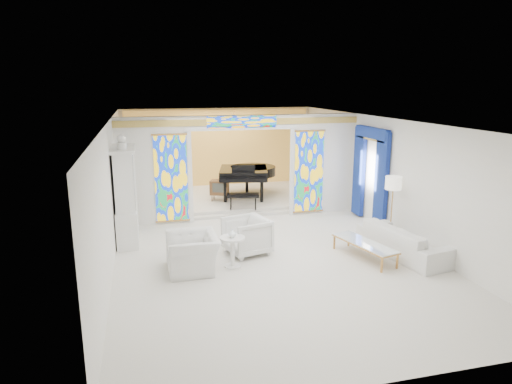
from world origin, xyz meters
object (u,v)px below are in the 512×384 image
object	(u,v)px
china_cabinet	(126,196)
armchair_left	(193,253)
coffee_table	(364,244)
armchair_right	(247,236)
tv_console	(219,187)
grand_piano	(248,173)
sofa	(404,241)

from	to	relation	value
china_cabinet	armchair_left	bearing A→B (deg)	-57.92
armchair_left	coffee_table	distance (m)	3.84
armchair_left	coffee_table	size ratio (longest dim) A/B	0.66
china_cabinet	armchair_left	world-z (taller)	china_cabinet
china_cabinet	armchair_right	bearing A→B (deg)	-29.41
tv_console	armchair_right	bearing A→B (deg)	-69.87
armchair_right	coffee_table	bearing A→B (deg)	53.73
china_cabinet	armchair_left	xyz separation A→B (m)	(1.36, -2.17, -0.78)
coffee_table	grand_piano	world-z (taller)	grand_piano
grand_piano	tv_console	xyz separation A→B (m)	(-1.04, -0.41, -0.36)
armchair_right	sofa	distance (m)	3.62
armchair_left	grand_piano	world-z (taller)	grand_piano
china_cabinet	coffee_table	xyz separation A→B (m)	(5.19, -2.47, -0.82)
china_cabinet	sofa	world-z (taller)	china_cabinet
sofa	coffee_table	distance (m)	0.98
coffee_table	grand_piano	distance (m)	5.93
armchair_left	coffee_table	bearing A→B (deg)	85.04
coffee_table	armchair_right	bearing A→B (deg)	159.20
armchair_left	armchair_right	bearing A→B (deg)	115.87
armchair_right	armchair_left	bearing A→B (deg)	-79.00
armchair_left	tv_console	xyz separation A→B (m)	(1.44, 5.03, 0.23)
armchair_right	tv_console	world-z (taller)	armchair_right
armchair_left	sofa	bearing A→B (deg)	85.58
china_cabinet	armchair_right	size ratio (longest dim) A/B	2.89
grand_piano	coffee_table	bearing A→B (deg)	-63.51
coffee_table	tv_console	distance (m)	5.84
armchair_right	coffee_table	size ratio (longest dim) A/B	0.53
armchair_left	grand_piano	xyz separation A→B (m)	(2.47, 5.44, 0.59)
armchair_left	armchair_right	xyz separation A→B (m)	(1.32, 0.66, 0.04)
sofa	grand_piano	size ratio (longest dim) A/B	0.78
armchair_right	sofa	world-z (taller)	armchair_right
china_cabinet	grand_piano	world-z (taller)	china_cabinet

